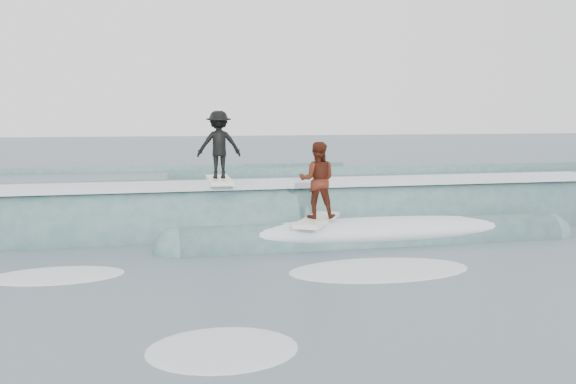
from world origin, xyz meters
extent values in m
plane|color=#425461|center=(0.00, 0.00, 0.00)|extent=(160.00, 160.00, 0.00)
cylinder|color=#375D5C|center=(0.00, 3.54, 0.00)|extent=(20.74, 2.27, 2.27)
cylinder|color=#375D5C|center=(1.80, 1.34, 0.00)|extent=(9.00, 1.09, 1.09)
sphere|color=#375D5C|center=(-2.70, 1.34, 0.00)|extent=(1.09, 1.09, 1.09)
sphere|color=#375D5C|center=(6.30, 1.34, 0.00)|extent=(1.09, 1.09, 1.09)
cube|color=white|center=(0.00, 3.54, 1.20)|extent=(18.00, 1.30, 0.14)
ellipsoid|color=white|center=(1.80, 1.34, 0.30)|extent=(7.60, 1.30, 0.60)
cube|color=white|center=(-1.52, 3.54, 1.32)|extent=(0.63, 2.02, 0.10)
imported|color=black|center=(-1.52, 3.54, 2.21)|extent=(1.10, 0.66, 1.67)
cube|color=white|center=(0.39, 1.34, 0.60)|extent=(1.51, 2.00, 0.10)
imported|color=#4A1A0E|center=(0.39, 1.34, 1.50)|extent=(0.97, 0.84, 1.70)
ellipsoid|color=white|center=(-5.00, -0.15, 0.00)|extent=(2.51, 1.71, 0.10)
ellipsoid|color=white|center=(-2.52, -4.56, 0.00)|extent=(2.16, 1.47, 0.10)
ellipsoid|color=white|center=(0.94, -1.09, 0.00)|extent=(2.93, 2.00, 0.10)
cylinder|color=#375D5C|center=(8.85, 18.00, 0.00)|extent=(22.00, 0.80, 0.80)
cylinder|color=#375D5C|center=(-3.28, 22.00, 0.00)|extent=(22.00, 0.60, 0.60)
camera|label=1|loc=(-3.50, -12.33, 2.93)|focal=40.00mm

